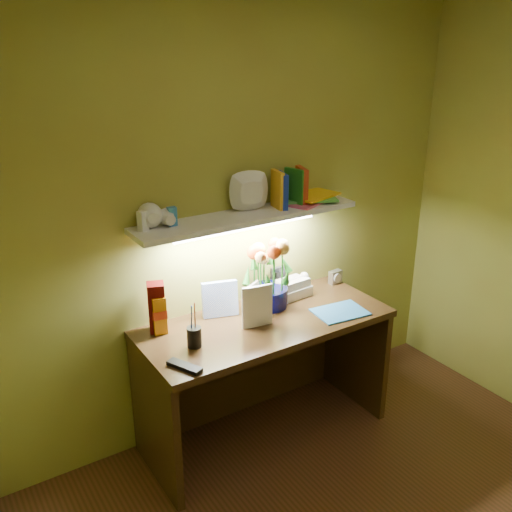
{
  "coord_description": "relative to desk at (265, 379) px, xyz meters",
  "views": [
    {
      "loc": [
        -1.54,
        -1.12,
        2.21
      ],
      "look_at": [
        0.03,
        1.35,
        1.07
      ],
      "focal_mm": 40.0,
      "sensor_mm": 36.0,
      "label": 1
    }
  ],
  "objects": [
    {
      "name": "whisky_box",
      "position": [
        -0.54,
        0.21,
        0.51
      ],
      "size": [
        0.11,
        0.11,
        0.27
      ],
      "primitive_type": "cube",
      "rotation": [
        0.0,
        0.0,
        -0.35
      ],
      "color": "#500806",
      "rests_on": "desk"
    },
    {
      "name": "art_card",
      "position": [
        -0.18,
        0.19,
        0.47
      ],
      "size": [
        0.2,
        0.09,
        0.2
      ],
      "primitive_type": null,
      "rotation": [
        0.0,
        0.0,
        -0.29
      ],
      "color": "silver",
      "rests_on": "desk"
    },
    {
      "name": "desk_clock",
      "position": [
        0.65,
        0.19,
        0.42
      ],
      "size": [
        0.09,
        0.05,
        0.08
      ],
      "primitive_type": "cube",
      "rotation": [
        0.0,
        0.0,
        0.08
      ],
      "color": "#ACACB1",
      "rests_on": "desk"
    },
    {
      "name": "pen_cup",
      "position": [
        -0.45,
        -0.04,
        0.46
      ],
      "size": [
        0.08,
        0.08,
        0.18
      ],
      "primitive_type": "cylinder",
      "rotation": [
        0.0,
        0.0,
        0.12
      ],
      "color": "black",
      "rests_on": "desk"
    },
    {
      "name": "tv_remote",
      "position": [
        -0.59,
        -0.2,
        0.39
      ],
      "size": [
        0.12,
        0.19,
        0.02
      ],
      "primitive_type": "cube",
      "rotation": [
        0.0,
        0.0,
        0.43
      ],
      "color": "black",
      "rests_on": "desk"
    },
    {
      "name": "blue_folder",
      "position": [
        0.41,
        -0.15,
        0.38
      ],
      "size": [
        0.31,
        0.24,
        0.01
      ],
      "primitive_type": "cube",
      "rotation": [
        0.0,
        0.0,
        -0.11
      ],
      "color": "#3585C5",
      "rests_on": "desk"
    },
    {
      "name": "telephone",
      "position": [
        0.31,
        0.19,
        0.44
      ],
      "size": [
        0.22,
        0.17,
        0.12
      ],
      "primitive_type": null,
      "rotation": [
        0.0,
        0.0,
        0.08
      ],
      "color": "white",
      "rests_on": "desk"
    },
    {
      "name": "desk_book_a",
      "position": [
        -0.13,
        0.01,
        0.48
      ],
      "size": [
        0.15,
        0.09,
        0.21
      ],
      "primitive_type": "imported",
      "rotation": [
        0.0,
        0.0,
        0.48
      ],
      "color": "silver",
      "rests_on": "desk"
    },
    {
      "name": "wall_shelf",
      "position": [
        0.04,
        0.18,
        0.96
      ],
      "size": [
        1.3,
        0.35,
        0.24
      ],
      "color": "white",
      "rests_on": "ground"
    },
    {
      "name": "flower_bouquet",
      "position": [
        0.12,
        0.15,
        0.57
      ],
      "size": [
        0.29,
        0.29,
        0.39
      ],
      "primitive_type": null,
      "rotation": [
        0.0,
        0.0,
        0.23
      ],
      "color": "#06073D",
      "rests_on": "desk"
    },
    {
      "name": "whisky_bottle",
      "position": [
        -0.54,
        0.19,
        0.51
      ],
      "size": [
        0.08,
        0.08,
        0.26
      ],
      "primitive_type": null,
      "rotation": [
        0.0,
        0.0,
        -0.15
      ],
      "color": "#B16707",
      "rests_on": "desk"
    },
    {
      "name": "desk",
      "position": [
        0.0,
        0.0,
        0.0
      ],
      "size": [
        1.4,
        0.6,
        0.75
      ],
      "primitive_type": "cube",
      "color": "#33220E",
      "rests_on": "ground"
    },
    {
      "name": "desk_book_b",
      "position": [
        -0.16,
        -0.02,
        0.49
      ],
      "size": [
        0.17,
        0.05,
        0.24
      ],
      "primitive_type": "imported",
      "rotation": [
        0.0,
        0.0,
        -0.19
      ],
      "color": "white",
      "rests_on": "desk"
    }
  ]
}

